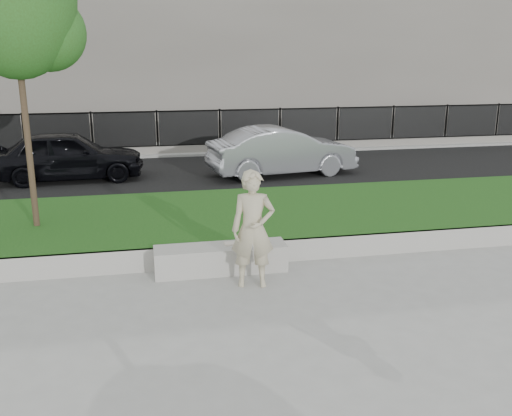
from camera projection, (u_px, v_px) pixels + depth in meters
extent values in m
plane|color=gray|center=(226.00, 290.00, 8.88)|extent=(90.00, 90.00, 0.00)
cube|color=#0C330E|center=(204.00, 223.00, 11.66)|extent=(34.00, 4.00, 0.40)
cube|color=#9D9B93|center=(217.00, 255.00, 9.81)|extent=(34.00, 0.08, 0.40)
cube|color=black|center=(183.00, 176.00, 16.90)|extent=(34.00, 7.00, 0.04)
cube|color=gray|center=(174.00, 149.00, 21.14)|extent=(34.00, 3.00, 0.12)
cube|color=slate|center=(175.00, 149.00, 20.15)|extent=(32.00, 0.30, 0.24)
cube|color=black|center=(175.00, 131.00, 19.98)|extent=(32.00, 0.04, 1.50)
cube|color=black|center=(174.00, 111.00, 19.79)|extent=(32.00, 0.05, 0.05)
cube|color=black|center=(175.00, 145.00, 20.11)|extent=(32.00, 0.05, 0.05)
cube|color=#666059|center=(160.00, 19.00, 26.43)|extent=(34.00, 10.00, 10.00)
cube|color=#9D9B93|center=(221.00, 259.00, 9.58)|extent=(2.21, 0.55, 0.45)
imported|color=#B9AF8E|center=(253.00, 229.00, 8.83)|extent=(0.74, 0.55, 1.86)
cube|color=beige|center=(231.00, 243.00, 9.60)|extent=(0.23, 0.17, 0.03)
cylinder|color=#38281C|center=(23.00, 95.00, 10.17)|extent=(0.12, 0.12, 4.87)
sphere|color=#2A4F1A|center=(47.00, 33.00, 10.16)|extent=(1.36, 1.36, 1.36)
imported|color=black|center=(68.00, 155.00, 16.06)|extent=(4.22, 1.85, 1.42)
imported|color=#9899A0|center=(282.00, 151.00, 16.74)|extent=(4.50, 2.15, 1.42)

